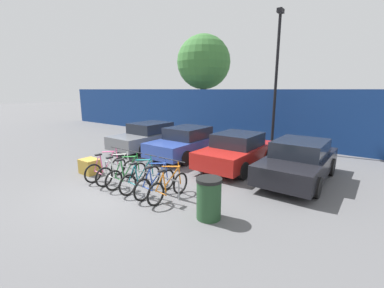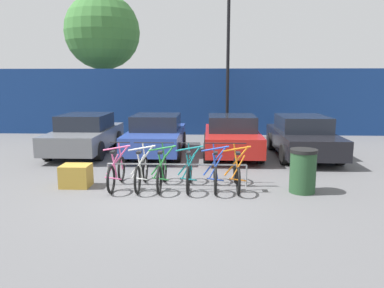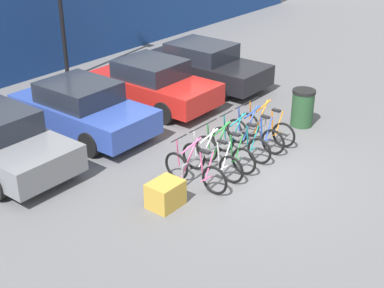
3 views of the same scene
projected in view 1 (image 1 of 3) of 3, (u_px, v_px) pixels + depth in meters
ground_plane at (118, 192)px, 7.96m from camera, size 120.00×120.00×0.00m
hoarding_wall at (249, 116)px, 15.08m from camera, size 36.00×0.16×3.11m
bike_rack at (138, 172)px, 8.28m from camera, size 3.49×0.04×0.57m
bicycle_pink at (106, 168)px, 9.05m from camera, size 0.68×1.71×1.05m
bicycle_white at (117, 172)px, 8.69m from camera, size 0.68×1.71×1.05m
bicycle_green at (127, 175)px, 8.39m from camera, size 0.68×1.71×1.05m
bicycle_teal at (141, 179)px, 8.00m from camera, size 0.68×1.71×1.05m
bicycle_blue at (156, 183)px, 7.63m from camera, size 0.68×1.71×1.05m
bicycle_orange at (169, 187)px, 7.33m from camera, size 0.68×1.71×1.05m
car_grey at (150, 136)px, 13.52m from camera, size 1.91×4.23×1.40m
car_blue at (187, 142)px, 11.95m from camera, size 1.91×4.03×1.40m
car_red at (237, 151)px, 10.32m from camera, size 1.91×3.93×1.40m
car_black at (299, 161)px, 8.87m from camera, size 1.91×4.30×1.40m
lamp_post at (276, 75)px, 12.79m from camera, size 0.24×0.44×6.86m
trash_bin at (209, 198)px, 6.22m from camera, size 0.63×0.63×1.03m
cargo_crate at (90, 166)px, 9.65m from camera, size 0.70×0.56×0.55m
tree_behind_hoarding at (204, 63)px, 18.41m from camera, size 3.82×3.82×6.93m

